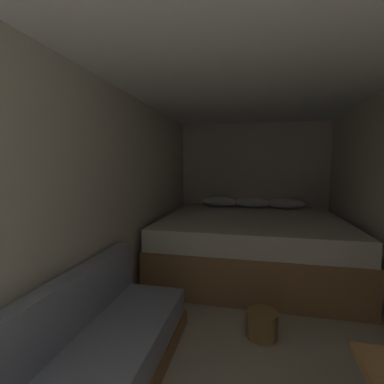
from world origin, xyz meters
TOP-DOWN VIEW (x-y plane):
  - ground_plane at (0.00, 2.03)m, footprint 6.96×6.96m
  - wall_back at (0.00, 4.53)m, footprint 2.46×0.05m
  - wall_left at (-1.20, 2.03)m, footprint 0.05×4.96m
  - ceiling_slab at (0.00, 2.03)m, footprint 2.46×4.96m
  - bed at (0.00, 3.47)m, footprint 2.24×2.01m
  - wicker_basket at (0.11, 2.05)m, footprint 0.25×0.25m

SIDE VIEW (x-z plane):
  - ground_plane at x=0.00m, z-range 0.00..0.00m
  - wicker_basket at x=0.11m, z-range 0.00..0.21m
  - bed at x=0.00m, z-range -0.07..0.81m
  - wall_back at x=0.00m, z-range 0.00..2.07m
  - wall_left at x=-1.20m, z-range 0.00..2.07m
  - ceiling_slab at x=0.00m, z-range 2.07..2.12m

